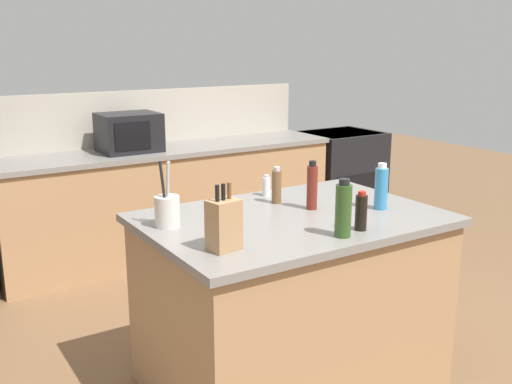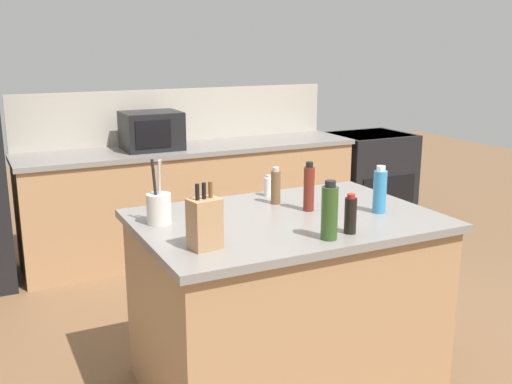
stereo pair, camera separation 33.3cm
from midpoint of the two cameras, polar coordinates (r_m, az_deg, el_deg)
ground_plane at (r=3.44m, az=0.35°, el=-17.51°), size 14.00×14.00×0.00m
back_counter_run at (r=5.20m, az=-9.91°, el=-0.90°), size 2.90×0.66×0.94m
wall_backsplash at (r=5.36m, az=-11.52°, el=7.08°), size 2.86×0.03×0.46m
kitchen_island at (r=3.22m, az=0.36°, el=-10.34°), size 1.50×1.04×0.94m
range_oven at (r=6.13m, az=6.46°, el=1.47°), size 0.76×0.65×0.92m
microwave at (r=4.96m, az=-13.91°, el=5.52°), size 0.46×0.39×0.31m
knife_block at (r=2.55m, az=-6.84°, el=-3.13°), size 0.15×0.12×0.29m
utensil_crock at (r=2.91m, az=-11.71°, el=-1.73°), size 0.12×0.12×0.32m
dish_soap_bottle at (r=3.18m, az=8.94°, el=0.38°), size 0.07×0.07×0.25m
olive_oil_bottle at (r=2.71m, az=4.86°, el=-1.73°), size 0.07×0.07×0.27m
pepper_grinder at (r=3.26m, az=-0.93°, el=0.53°), size 0.05×0.05×0.20m
vinegar_bottle at (r=3.14m, az=2.36°, el=0.49°), size 0.06×0.06×0.26m
salt_shaker at (r=3.43m, az=-1.78°, el=0.55°), size 0.05×0.05×0.12m
soy_sauce_bottle at (r=2.82m, az=6.68°, el=-1.94°), size 0.06×0.06×0.19m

